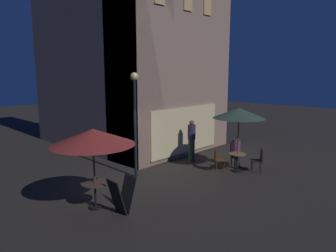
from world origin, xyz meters
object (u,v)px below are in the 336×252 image
Objects in this scene: patio_umbrella_0 at (239,113)px; patron_seated_0 at (236,150)px; patio_umbrella_1 at (93,137)px; cafe_chair_1 at (235,152)px; street_lamp_near_corner at (135,108)px; cafe_chair_0 at (259,158)px; menu_sandwich_board at (122,195)px; cafe_chair_2 at (218,158)px; cafe_table_0 at (237,159)px; cafe_table_1 at (95,189)px; patron_standing_1 at (192,141)px.

patron_seated_0 is at bearing 36.22° from patio_umbrella_0.
patio_umbrella_1 is 6.60m from cafe_chair_1.
cafe_chair_0 is at bearing -40.59° from street_lamp_near_corner.
menu_sandwich_board reaches higher than cafe_chair_2.
cafe_table_0 is 0.78× the size of cafe_chair_0.
menu_sandwich_board is 1.12× the size of cafe_chair_2.
patron_seated_0 is at bearing 36.22° from cafe_table_0.
cafe_table_1 is 6.43m from cafe_chair_1.
patron_standing_1 reaches higher than cafe_table_0.
cafe_chair_2 is 0.69× the size of patron_seated_0.
patio_umbrella_0 is 2.62× the size of cafe_chair_1.
street_lamp_near_corner is 3.05× the size of patron_seated_0.
cafe_chair_2 is at bearing 3.68° from cafe_chair_0.
cafe_table_1 is 0.34× the size of patio_umbrella_1.
cafe_table_1 reaches higher than cafe_table_0.
patron_seated_0 reaches higher than cafe_chair_1.
patron_standing_1 is at bearing 10.20° from cafe_table_1.
cafe_table_0 is at bearing 0.00° from cafe_chair_1.
cafe_chair_0 is at bearing 64.61° from patron_standing_1.
street_lamp_near_corner is 4.14× the size of cafe_chair_0.
cafe_table_0 is 0.57× the size of patron_seated_0.
patio_umbrella_1 is at bearing 118.36° from menu_sandwich_board.
cafe_chair_0 reaches higher than cafe_table_1.
menu_sandwich_board is 1.05× the size of cafe_chair_0.
street_lamp_near_corner is at bearing 24.96° from patio_umbrella_1.
cafe_table_0 is 0.29× the size of patio_umbrella_0.
street_lamp_near_corner is 1.65× the size of patio_umbrella_1.
patio_umbrella_1 is at bearing 90.00° from cafe_table_1.
patio_umbrella_1 is 5.47m from cafe_chair_2.
cafe_chair_1 is at bearing -6.64° from cafe_table_1.
street_lamp_near_corner is 5.31× the size of cafe_table_0.
street_lamp_near_corner is at bearing 13.60° from cafe_chair_0.
patron_seated_0 is at bearing -7.50° from patio_umbrella_1.
cafe_table_1 is at bearing 168.01° from cafe_table_0.
cafe_table_0 is at bearing -0.00° from cafe_chair_2.
street_lamp_near_corner is 4.01× the size of cafe_chair_1.
patio_umbrella_0 reaches higher than patio_umbrella_1.
cafe_chair_2 is (-1.01, 1.23, -0.02)m from cafe_chair_0.
patio_umbrella_0 is 1.38× the size of patron_standing_1.
cafe_chair_2 reaches higher than cafe_table_0.
patron_seated_0 reaches higher than menu_sandwich_board.
menu_sandwich_board is at bearing -66.30° from patio_umbrella_1.
patron_seated_0 is (6.27, -0.83, -1.37)m from patio_umbrella_1.
cafe_table_1 is 0.31× the size of patio_umbrella_0.
patron_seated_0 is (6.27, -0.83, 0.14)m from cafe_table_1.
street_lamp_near_corner is 4.48m from cafe_table_0.
patron_seated_0 is (5.93, -0.04, 0.21)m from menu_sandwich_board.
patron_standing_1 is (5.66, 1.02, 0.35)m from cafe_table_1.
patron_seated_0 reaches higher than cafe_table_0.
cafe_table_1 is at bearing 168.01° from patio_umbrella_0.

